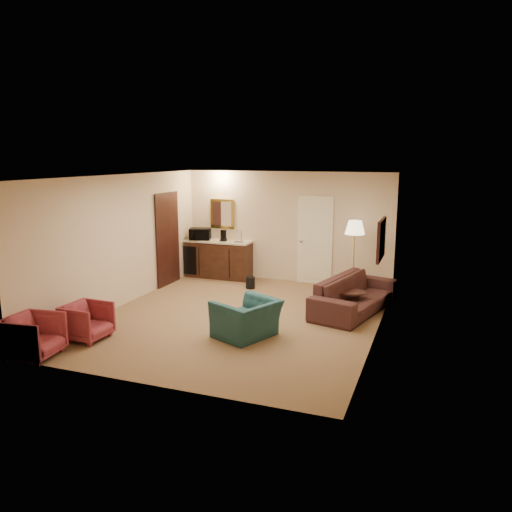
% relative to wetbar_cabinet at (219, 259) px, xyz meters
% --- Properties ---
extents(ground, '(6.00, 6.00, 0.00)m').
position_rel_wetbar_cabinet_xyz_m(ground, '(1.65, -2.72, -0.46)').
color(ground, brown).
rests_on(ground, ground).
extents(room_walls, '(5.02, 6.01, 2.61)m').
position_rel_wetbar_cabinet_xyz_m(room_walls, '(1.55, -1.95, 1.26)').
color(room_walls, beige).
rests_on(room_walls, ground).
extents(wetbar_cabinet, '(1.64, 0.58, 0.92)m').
position_rel_wetbar_cabinet_xyz_m(wetbar_cabinet, '(0.00, 0.00, 0.00)').
color(wetbar_cabinet, '#3D1E13').
rests_on(wetbar_cabinet, ground).
extents(sofa, '(1.22, 2.38, 0.89)m').
position_rel_wetbar_cabinet_xyz_m(sofa, '(3.60, -1.61, -0.01)').
color(sofa, black).
rests_on(sofa, ground).
extents(teal_armchair, '(0.96, 1.14, 0.84)m').
position_rel_wetbar_cabinet_xyz_m(teal_armchair, '(2.15, -3.62, -0.04)').
color(teal_armchair, '#1F474E').
rests_on(teal_armchair, ground).
extents(rose_chair_near, '(0.63, 0.67, 0.67)m').
position_rel_wetbar_cabinet_xyz_m(rose_chair_near, '(-0.25, -4.63, -0.13)').
color(rose_chair_near, '#9C3336').
rests_on(rose_chair_near, ground).
extents(rose_chair_far, '(0.74, 0.78, 0.72)m').
position_rel_wetbar_cabinet_xyz_m(rose_chair_far, '(-0.50, -5.52, -0.10)').
color(rose_chair_far, '#9C3336').
rests_on(rose_chair_far, ground).
extents(coffee_table, '(0.83, 0.63, 0.43)m').
position_rel_wetbar_cabinet_xyz_m(coffee_table, '(3.45, -1.72, -0.25)').
color(coffee_table, black).
rests_on(coffee_table, ground).
extents(floor_lamp, '(0.56, 0.56, 1.61)m').
position_rel_wetbar_cabinet_xyz_m(floor_lamp, '(3.35, -0.32, 0.34)').
color(floor_lamp, gold).
rests_on(floor_lamp, ground).
extents(waste_bin, '(0.26, 0.26, 0.26)m').
position_rel_wetbar_cabinet_xyz_m(waste_bin, '(1.11, -0.72, -0.33)').
color(waste_bin, black).
rests_on(waste_bin, ground).
extents(microwave, '(0.57, 0.43, 0.35)m').
position_rel_wetbar_cabinet_xyz_m(microwave, '(-0.47, -0.05, 0.63)').
color(microwave, black).
rests_on(microwave, wetbar_cabinet).
extents(coffee_maker, '(0.16, 0.16, 0.27)m').
position_rel_wetbar_cabinet_xyz_m(coffee_maker, '(0.15, -0.03, 0.59)').
color(coffee_maker, black).
rests_on(coffee_maker, wetbar_cabinet).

